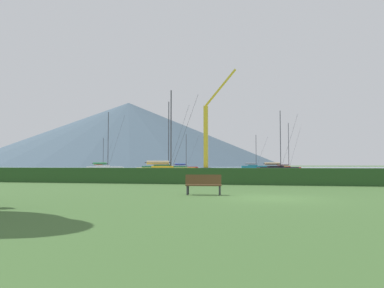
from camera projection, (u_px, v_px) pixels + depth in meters
name	position (u px, v px, depth m)	size (l,w,h in m)	color
ground_plane	(271.00, 198.00, 16.07)	(1000.00, 1000.00, 0.00)	#3D602D
harbor_water	(278.00, 168.00, 149.54)	(320.00, 246.00, 0.00)	gray
hedge_line	(274.00, 176.00, 26.82)	(80.00, 1.20, 1.17)	#284C23
sailboat_slip_0	(287.00, 169.00, 79.62)	(6.61, 2.57, 10.01)	red
sailboat_slip_1	(278.00, 169.00, 63.49)	(7.57, 4.04, 10.37)	black
sailboat_slip_2	(166.00, 169.00, 65.41)	(8.74, 3.66, 12.16)	#236B38
sailboat_slip_3	(102.00, 168.00, 109.34)	(6.86, 4.04, 9.03)	#9E9EA3
sailboat_slip_5	(105.00, 168.00, 74.41)	(7.78, 4.63, 11.61)	white
sailboat_slip_6	(254.00, 167.00, 104.52)	(8.04, 3.29, 9.46)	#19707A
sailboat_slip_7	(167.00, 171.00, 44.70)	(7.93, 3.97, 10.11)	gold
sailboat_slip_8	(184.00, 168.00, 84.28)	(7.03, 3.43, 8.09)	red
park_bench_near_path	(204.00, 184.00, 17.90)	(1.70, 0.64, 0.95)	brown
dock_crane	(207.00, 140.00, 78.37)	(7.26, 2.00, 20.75)	#333338
distant_hill_west_ridge	(142.00, 148.00, 416.24)	(263.29, 263.29, 38.47)	slate
distant_hill_central_peak	(128.00, 134.00, 383.47)	(301.94, 301.94, 63.05)	#425666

